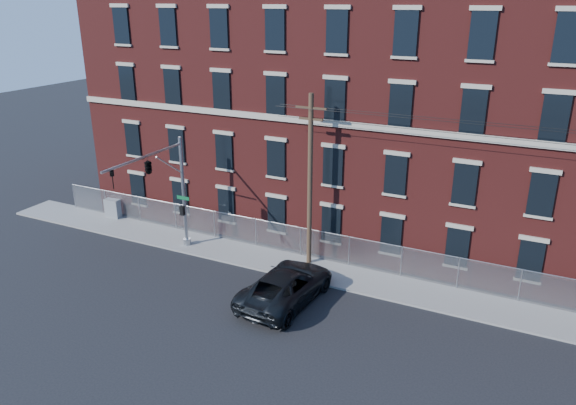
# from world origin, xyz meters

# --- Properties ---
(ground) EXTENTS (140.00, 140.00, 0.00)m
(ground) POSITION_xyz_m (0.00, 0.00, 0.00)
(ground) COLOR black
(ground) RESTS_ON ground
(sidewalk) EXTENTS (65.00, 3.00, 0.12)m
(sidewalk) POSITION_xyz_m (12.00, 5.00, 0.06)
(sidewalk) COLOR gray
(sidewalk) RESTS_ON ground
(mill_building) EXTENTS (55.30, 14.32, 16.30)m
(mill_building) POSITION_xyz_m (12.00, 13.93, 8.15)
(mill_building) COLOR maroon
(mill_building) RESTS_ON ground
(chain_link_fence) EXTENTS (59.06, 0.06, 1.85)m
(chain_link_fence) POSITION_xyz_m (12.00, 6.30, 1.06)
(chain_link_fence) COLOR #A5A8AD
(chain_link_fence) RESTS_ON ground
(traffic_signal_mast) EXTENTS (0.90, 6.75, 7.00)m
(traffic_signal_mast) POSITION_xyz_m (-6.00, 2.18, 5.39)
(traffic_signal_mast) COLOR #9EA0A5
(traffic_signal_mast) RESTS_ON ground
(utility_pole_near) EXTENTS (1.80, 0.28, 10.00)m
(utility_pole_near) POSITION_xyz_m (2.00, 5.60, 5.34)
(utility_pole_near) COLOR #4E3A27
(utility_pole_near) RESTS_ON ground
(pickup_truck) EXTENTS (3.42, 6.59, 1.77)m
(pickup_truck) POSITION_xyz_m (2.64, 1.22, 0.89)
(pickup_truck) COLOR black
(pickup_truck) RESTS_ON ground
(utility_cabinet) EXTENTS (1.12, 0.62, 1.35)m
(utility_cabinet) POSITION_xyz_m (-13.48, 6.00, 0.80)
(utility_cabinet) COLOR gray
(utility_cabinet) RESTS_ON sidewalk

